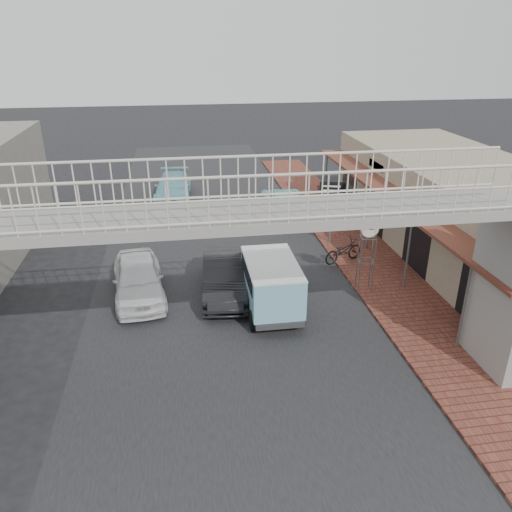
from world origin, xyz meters
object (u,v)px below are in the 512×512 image
object	(u,v)px
angkot_curb	(284,201)
angkot_far	(173,187)
motorcycle_far	(322,194)
white_hatchback	(138,278)
motorcycle_near	(343,251)
dark_sedan	(225,276)
arrow_sign	(349,193)
street_clock	(369,232)
angkot_van	(270,278)

from	to	relation	value
angkot_curb	angkot_far	bearing A→B (deg)	-26.39
motorcycle_far	white_hatchback	bearing A→B (deg)	161.01
angkot_far	motorcycle_near	xyz separation A→B (m)	(7.17, -10.64, -0.12)
dark_sedan	arrow_sign	distance (m)	7.50
angkot_curb	motorcycle_near	distance (m)	7.26
white_hatchback	dark_sedan	size ratio (longest dim) A/B	0.99
white_hatchback	dark_sedan	distance (m)	3.22
motorcycle_near	motorcycle_far	xyz separation A→B (m)	(1.46, 8.40, -0.03)
white_hatchback	street_clock	bearing A→B (deg)	-12.25
angkot_curb	angkot_van	world-z (taller)	angkot_van
white_hatchback	street_clock	distance (m)	8.72
dark_sedan	angkot_far	bearing A→B (deg)	103.08
dark_sedan	angkot_van	size ratio (longest dim) A/B	1.14
dark_sedan	angkot_curb	distance (m)	10.04
white_hatchback	angkot_far	bearing A→B (deg)	77.61
white_hatchback	dark_sedan	bearing A→B (deg)	-10.72
motorcycle_near	angkot_curb	bearing A→B (deg)	-14.36
dark_sedan	motorcycle_far	xyz separation A→B (m)	(6.76, 10.35, -0.17)
white_hatchback	arrow_sign	xyz separation A→B (m)	(9.31, 3.72, 1.78)
dark_sedan	arrow_sign	size ratio (longest dim) A/B	1.49
white_hatchback	motorcycle_far	distance (m)	14.19
angkot_curb	angkot_far	size ratio (longest dim) A/B	0.95
angkot_van	street_clock	xyz separation A→B (m)	(3.80, 0.78, 1.24)
arrow_sign	motorcycle_far	bearing A→B (deg)	99.53
white_hatchback	arrow_sign	bearing A→B (deg)	15.57
dark_sedan	angkot_curb	bearing A→B (deg)	69.89
angkot_curb	motorcycle_near	world-z (taller)	angkot_curb
dark_sedan	motorcycle_near	size ratio (longest dim) A/B	2.34
angkot_curb	street_clock	xyz separation A→B (m)	(1.10, -9.77, 1.80)
motorcycle_far	angkot_van	bearing A→B (deg)	-178.43
angkot_curb	angkot_van	xyz separation A→B (m)	(-2.70, -10.55, 0.57)
motorcycle_near	angkot_van	bearing A→B (deg)	108.49
white_hatchback	arrow_sign	world-z (taller)	arrow_sign
motorcycle_far	arrow_sign	world-z (taller)	arrow_sign
white_hatchback	arrow_sign	size ratio (longest dim) A/B	1.48
dark_sedan	street_clock	size ratio (longest dim) A/B	1.58
motorcycle_far	street_clock	size ratio (longest dim) A/B	0.55
angkot_curb	motorcycle_far	world-z (taller)	angkot_curb
angkot_curb	arrow_sign	size ratio (longest dim) A/B	1.58
dark_sedan	street_clock	world-z (taller)	street_clock
white_hatchback	angkot_far	world-z (taller)	white_hatchback
street_clock	motorcycle_near	bearing A→B (deg)	98.24
motorcycle_near	street_clock	world-z (taller)	street_clock
arrow_sign	street_clock	bearing A→B (deg)	-84.45
white_hatchback	angkot_van	bearing A→B (deg)	-25.82
white_hatchback	motorcycle_near	distance (m)	8.68
dark_sedan	street_clock	distance (m)	5.61
motorcycle_far	arrow_sign	size ratio (longest dim) A/B	0.52
arrow_sign	angkot_van	bearing A→B (deg)	-115.04
dark_sedan	motorcycle_near	world-z (taller)	dark_sedan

